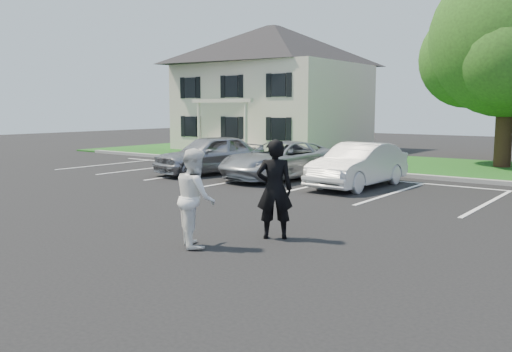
{
  "coord_description": "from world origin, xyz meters",
  "views": [
    {
      "loc": [
        6.55,
        -7.69,
        2.63
      ],
      "look_at": [
        0.0,
        1.0,
        1.25
      ],
      "focal_mm": 38.0,
      "sensor_mm": 36.0,
      "label": 1
    }
  ],
  "objects_px": {
    "man_black_suit": "(275,189)",
    "car_silver_minivan": "(280,160)",
    "car_white_sedan": "(358,165)",
    "house": "(273,88)",
    "man_white_shirt": "(195,197)",
    "tree": "(512,43)",
    "car_silver_west": "(210,154)"
  },
  "relations": [
    {
      "from": "man_black_suit",
      "to": "car_silver_west",
      "type": "bearing_deg",
      "value": -79.14
    },
    {
      "from": "man_white_shirt",
      "to": "car_white_sedan",
      "type": "distance_m",
      "value": 8.97
    },
    {
      "from": "car_silver_west",
      "to": "man_white_shirt",
      "type": "bearing_deg",
      "value": -34.64
    },
    {
      "from": "car_silver_west",
      "to": "car_silver_minivan",
      "type": "distance_m",
      "value": 3.12
    },
    {
      "from": "house",
      "to": "car_white_sedan",
      "type": "relative_size",
      "value": 2.33
    },
    {
      "from": "car_white_sedan",
      "to": "man_black_suit",
      "type": "bearing_deg",
      "value": -73.45
    },
    {
      "from": "tree",
      "to": "house",
      "type": "bearing_deg",
      "value": 170.05
    },
    {
      "from": "house",
      "to": "car_silver_west",
      "type": "xyz_separation_m",
      "value": [
        5.2,
        -11.65,
        -3.05
      ]
    },
    {
      "from": "man_black_suit",
      "to": "car_silver_west",
      "type": "height_order",
      "value": "man_black_suit"
    },
    {
      "from": "house",
      "to": "car_white_sedan",
      "type": "bearing_deg",
      "value": -44.61
    },
    {
      "from": "man_black_suit",
      "to": "car_silver_minivan",
      "type": "height_order",
      "value": "man_black_suit"
    },
    {
      "from": "man_white_shirt",
      "to": "man_black_suit",
      "type": "bearing_deg",
      "value": -84.48
    },
    {
      "from": "house",
      "to": "tree",
      "type": "height_order",
      "value": "tree"
    },
    {
      "from": "car_silver_minivan",
      "to": "car_white_sedan",
      "type": "relative_size",
      "value": 1.14
    },
    {
      "from": "car_silver_west",
      "to": "man_black_suit",
      "type": "bearing_deg",
      "value": -26.46
    },
    {
      "from": "car_silver_minivan",
      "to": "man_black_suit",
      "type": "bearing_deg",
      "value": -48.01
    },
    {
      "from": "tree",
      "to": "man_white_shirt",
      "type": "height_order",
      "value": "tree"
    },
    {
      "from": "house",
      "to": "tree",
      "type": "distance_m",
      "value": 14.4
    },
    {
      "from": "house",
      "to": "man_white_shirt",
      "type": "xyz_separation_m",
      "value": [
        12.54,
        -20.27,
        -2.89
      ]
    },
    {
      "from": "house",
      "to": "tree",
      "type": "xyz_separation_m",
      "value": [
        14.11,
        -2.47,
        1.52
      ]
    },
    {
      "from": "man_black_suit",
      "to": "car_white_sedan",
      "type": "xyz_separation_m",
      "value": [
        -1.88,
        7.52,
        -0.28
      ]
    },
    {
      "from": "man_white_shirt",
      "to": "car_silver_minivan",
      "type": "bearing_deg",
      "value": -27.6
    },
    {
      "from": "house",
      "to": "man_white_shirt",
      "type": "bearing_deg",
      "value": -58.27
    },
    {
      "from": "tree",
      "to": "man_white_shirt",
      "type": "relative_size",
      "value": 4.7
    },
    {
      "from": "house",
      "to": "man_black_suit",
      "type": "height_order",
      "value": "house"
    },
    {
      "from": "house",
      "to": "man_black_suit",
      "type": "bearing_deg",
      "value": -54.64
    },
    {
      "from": "car_white_sedan",
      "to": "tree",
      "type": "bearing_deg",
      "value": 76.26
    },
    {
      "from": "man_white_shirt",
      "to": "car_silver_west",
      "type": "relative_size",
      "value": 0.41
    },
    {
      "from": "car_silver_minivan",
      "to": "car_white_sedan",
      "type": "bearing_deg",
      "value": 5.98
    },
    {
      "from": "house",
      "to": "man_black_suit",
      "type": "xyz_separation_m",
      "value": [
        13.4,
        -18.88,
        -2.82
      ]
    },
    {
      "from": "man_white_shirt",
      "to": "car_silver_minivan",
      "type": "xyz_separation_m",
      "value": [
        -4.25,
        9.04,
        -0.24
      ]
    },
    {
      "from": "tree",
      "to": "car_silver_west",
      "type": "bearing_deg",
      "value": -134.14
    }
  ]
}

